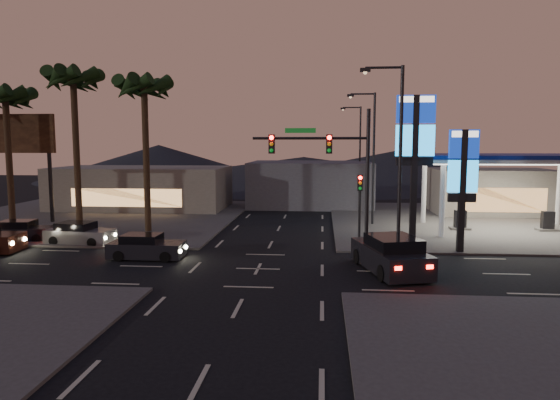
# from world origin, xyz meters

# --- Properties ---
(ground) EXTENTS (140.00, 140.00, 0.00)m
(ground) POSITION_xyz_m (0.00, 0.00, 0.00)
(ground) COLOR black
(ground) RESTS_ON ground
(corner_lot_ne) EXTENTS (24.00, 24.00, 0.12)m
(corner_lot_ne) POSITION_xyz_m (16.00, 16.00, 0.06)
(corner_lot_ne) COLOR #47443F
(corner_lot_ne) RESTS_ON ground
(corner_lot_nw) EXTENTS (24.00, 24.00, 0.12)m
(corner_lot_nw) POSITION_xyz_m (-16.00, 16.00, 0.06)
(corner_lot_nw) COLOR #47443F
(corner_lot_nw) RESTS_ON ground
(gas_station) EXTENTS (12.20, 8.20, 5.47)m
(gas_station) POSITION_xyz_m (16.00, 12.00, 5.08)
(gas_station) COLOR silver
(gas_station) RESTS_ON ground
(convenience_store) EXTENTS (10.00, 6.00, 4.00)m
(convenience_store) POSITION_xyz_m (18.00, 21.00, 2.00)
(convenience_store) COLOR #726B5B
(convenience_store) RESTS_ON ground
(pylon_sign_tall) EXTENTS (2.20, 0.35, 9.00)m
(pylon_sign_tall) POSITION_xyz_m (8.50, 5.50, 6.39)
(pylon_sign_tall) COLOR black
(pylon_sign_tall) RESTS_ON ground
(pylon_sign_short) EXTENTS (1.60, 0.35, 7.00)m
(pylon_sign_short) POSITION_xyz_m (11.00, 4.50, 4.66)
(pylon_sign_short) COLOR black
(pylon_sign_short) RESTS_ON ground
(traffic_signal_mast) EXTENTS (6.10, 0.39, 8.00)m
(traffic_signal_mast) POSITION_xyz_m (3.76, 1.99, 5.23)
(traffic_signal_mast) COLOR black
(traffic_signal_mast) RESTS_ON ground
(pedestal_signal) EXTENTS (0.32, 0.39, 4.30)m
(pedestal_signal) POSITION_xyz_m (5.50, 6.98, 2.92)
(pedestal_signal) COLOR black
(pedestal_signal) RESTS_ON ground
(streetlight_near) EXTENTS (2.14, 0.25, 10.00)m
(streetlight_near) POSITION_xyz_m (6.79, 1.00, 5.72)
(streetlight_near) COLOR black
(streetlight_near) RESTS_ON ground
(streetlight_mid) EXTENTS (2.14, 0.25, 10.00)m
(streetlight_mid) POSITION_xyz_m (6.79, 14.00, 5.72)
(streetlight_mid) COLOR black
(streetlight_mid) RESTS_ON ground
(streetlight_far) EXTENTS (2.14, 0.25, 10.00)m
(streetlight_far) POSITION_xyz_m (6.79, 28.00, 5.72)
(streetlight_far) COLOR black
(streetlight_far) RESTS_ON ground
(palm_a) EXTENTS (4.41, 4.41, 10.86)m
(palm_a) POSITION_xyz_m (-9.00, 9.50, 9.43)
(palm_a) COLOR black
(palm_a) RESTS_ON ground
(palm_b) EXTENTS (4.41, 4.41, 11.46)m
(palm_b) POSITION_xyz_m (-14.00, 9.50, 9.97)
(palm_b) COLOR black
(palm_b) RESTS_ON ground
(palm_c) EXTENTS (4.41, 4.41, 10.26)m
(palm_c) POSITION_xyz_m (-19.00, 9.50, 8.88)
(palm_c) COLOR black
(palm_c) RESTS_ON ground
(billboard) EXTENTS (6.00, 0.30, 8.50)m
(billboard) POSITION_xyz_m (-20.50, 13.00, 6.33)
(billboard) COLOR black
(billboard) RESTS_ON ground
(building_far_west) EXTENTS (16.00, 8.00, 4.00)m
(building_far_west) POSITION_xyz_m (-14.00, 22.00, 2.00)
(building_far_west) COLOR #726B5B
(building_far_west) RESTS_ON ground
(building_far_mid) EXTENTS (12.00, 9.00, 4.40)m
(building_far_mid) POSITION_xyz_m (2.00, 26.00, 2.20)
(building_far_mid) COLOR #4C4C51
(building_far_mid) RESTS_ON ground
(hill_left) EXTENTS (40.00, 40.00, 6.00)m
(hill_left) POSITION_xyz_m (-25.00, 60.00, 3.00)
(hill_left) COLOR black
(hill_left) RESTS_ON ground
(hill_right) EXTENTS (50.00, 50.00, 5.00)m
(hill_right) POSITION_xyz_m (15.00, 60.00, 2.50)
(hill_right) COLOR black
(hill_right) RESTS_ON ground
(hill_center) EXTENTS (60.00, 60.00, 4.00)m
(hill_center) POSITION_xyz_m (0.00, 60.00, 2.00)
(hill_center) COLOR black
(hill_center) RESTS_ON ground
(car_lane_a_front) EXTENTS (4.14, 1.78, 1.34)m
(car_lane_a_front) POSITION_xyz_m (-6.37, 1.74, 0.62)
(car_lane_a_front) COLOR black
(car_lane_a_front) RESTS_ON ground
(car_lane_b_front) EXTENTS (4.34, 2.19, 1.37)m
(car_lane_b_front) POSITION_xyz_m (-11.86, 5.22, 0.64)
(car_lane_b_front) COLOR slate
(car_lane_b_front) RESTS_ON ground
(car_lane_b_mid) EXTENTS (4.21, 2.09, 1.33)m
(car_lane_b_mid) POSITION_xyz_m (-16.07, 5.86, 0.62)
(car_lane_b_mid) COLOR black
(car_lane_b_mid) RESTS_ON ground
(suv_station) EXTENTS (3.54, 5.75, 1.80)m
(suv_station) POSITION_xyz_m (6.52, 0.01, 0.83)
(suv_station) COLOR black
(suv_station) RESTS_ON ground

